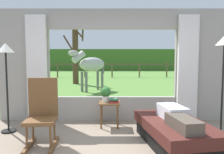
{
  "coord_description": "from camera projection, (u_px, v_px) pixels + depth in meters",
  "views": [
    {
      "loc": [
        -0.01,
        -2.92,
        1.46
      ],
      "look_at": [
        0.0,
        1.8,
        1.05
      ],
      "focal_mm": 36.11,
      "sensor_mm": 36.0,
      "label": 1
    }
  ],
  "objects": [
    {
      "name": "curtain_panel_right",
      "position": [
        187.0,
        69.0,
        5.05
      ],
      "size": [
        0.44,
        0.1,
        2.4
      ],
      "primitive_type": "cube",
      "color": "silver",
      "rests_on": "ground_plane"
    },
    {
      "name": "outdoor_pasture_lawn",
      "position": [
        112.0,
        78.0,
        16.15
      ],
      "size": [
        36.0,
        21.68,
        0.02
      ],
      "primitive_type": "cube",
      "color": "#568438",
      "rests_on": "ground_plane"
    },
    {
      "name": "pasture_fence_line",
      "position": [
        112.0,
        67.0,
        16.43
      ],
      "size": [
        16.1,
        0.1,
        1.1
      ],
      "color": "brown",
      "rests_on": "outdoor_pasture_lawn"
    },
    {
      "name": "recliner_sofa",
      "position": [
        174.0,
        133.0,
        3.72
      ],
      "size": [
        1.18,
        1.83,
        0.42
      ],
      "rotation": [
        0.0,
        0.0,
        0.17
      ],
      "color": "black",
      "rests_on": "ground_plane"
    },
    {
      "name": "book_stack",
      "position": [
        113.0,
        101.0,
        4.68
      ],
      "size": [
        0.2,
        0.17,
        0.09
      ],
      "color": "#B22D28",
      "rests_on": "side_table"
    },
    {
      "name": "horse",
      "position": [
        90.0,
        65.0,
        9.56
      ],
      "size": [
        1.59,
        1.46,
        1.73
      ],
      "rotation": [
        0.0,
        0.0,
        2.29
      ],
      "color": "#B2B2AD",
      "rests_on": "outdoor_pasture_lawn"
    },
    {
      "name": "back_wall_with_window",
      "position": [
        112.0,
        67.0,
        5.18
      ],
      "size": [
        5.2,
        0.12,
        2.55
      ],
      "color": "#9E998E",
      "rests_on": "ground_plane"
    },
    {
      "name": "rocking_chair",
      "position": [
        42.0,
        113.0,
        3.73
      ],
      "size": [
        0.52,
        0.71,
        1.12
      ],
      "rotation": [
        0.0,
        0.0,
        0.08
      ],
      "color": "brown",
      "rests_on": "ground_plane"
    },
    {
      "name": "reclining_person",
      "position": [
        175.0,
        115.0,
        3.65
      ],
      "size": [
        0.44,
        1.43,
        0.22
      ],
      "rotation": [
        0.0,
        0.0,
        0.17
      ],
      "color": "silver",
      "rests_on": "recliner_sofa"
    },
    {
      "name": "side_table",
      "position": [
        109.0,
        107.0,
        4.75
      ],
      "size": [
        0.44,
        0.44,
        0.52
      ],
      "color": "brown",
      "rests_on": "ground_plane"
    },
    {
      "name": "pasture_tree",
      "position": [
        75.0,
        54.0,
        12.26
      ],
      "size": [
        1.19,
        1.25,
        3.16
      ],
      "color": "#4C3823",
      "rests_on": "outdoor_pasture_lawn"
    },
    {
      "name": "curtain_panel_left",
      "position": [
        37.0,
        69.0,
        5.04
      ],
      "size": [
        0.44,
        0.1,
        2.4
      ],
      "primitive_type": "cube",
      "color": "silver",
      "rests_on": "ground_plane"
    },
    {
      "name": "potted_plant",
      "position": [
        105.0,
        93.0,
        4.79
      ],
      "size": [
        0.22,
        0.22,
        0.32
      ],
      "color": "silver",
      "rests_on": "side_table"
    },
    {
      "name": "floor_lamp_right",
      "position": [
        223.0,
        55.0,
        4.15
      ],
      "size": [
        0.32,
        0.32,
        1.86
      ],
      "color": "black",
      "rests_on": "ground_plane"
    },
    {
      "name": "distant_hill_ridge",
      "position": [
        112.0,
        60.0,
        25.85
      ],
      "size": [
        36.0,
        2.0,
        2.4
      ],
      "primitive_type": "cube",
      "color": "#3F6727",
      "rests_on": "ground_plane"
    },
    {
      "name": "floor_lamp_left",
      "position": [
        6.0,
        61.0,
        4.31
      ],
      "size": [
        0.32,
        0.32,
        1.73
      ],
      "color": "black",
      "rests_on": "ground_plane"
    }
  ]
}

